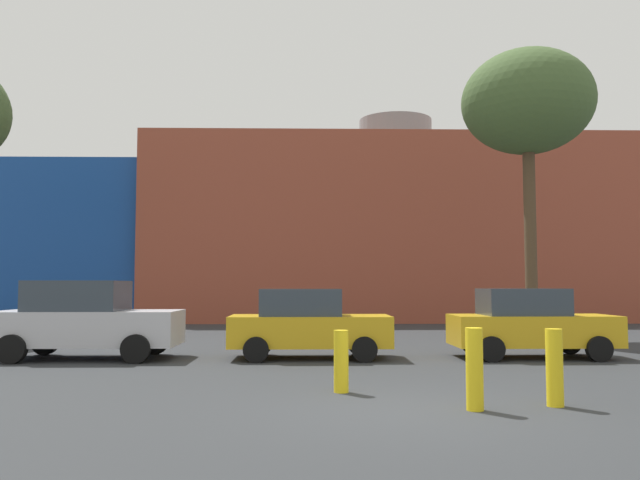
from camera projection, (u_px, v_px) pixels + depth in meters
ground_plane at (411, 412)px, 8.91m from camera, size 200.00×200.00×0.00m
building_backdrop at (396, 239)px, 35.67m from camera, size 44.56×12.49×10.89m
parked_car_1 at (86, 320)px, 15.33m from camera, size 4.25×2.08×1.84m
parked_car_2 at (308, 324)px, 15.44m from camera, size 3.80×1.87×1.65m
parked_car_3 at (530, 323)px, 15.56m from camera, size 3.82×1.88×1.65m
bare_tree_0 at (527, 104)px, 21.45m from camera, size 4.31×4.31×9.51m
bollard_yellow_0 at (475, 369)px, 9.02m from camera, size 0.24×0.24×1.14m
bollard_yellow_1 at (554, 367)px, 9.32m from camera, size 0.24×0.24×1.10m
bollard_yellow_2 at (341, 361)px, 10.54m from camera, size 0.24×0.24×1.00m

